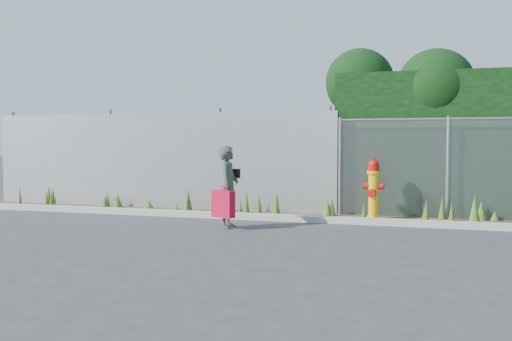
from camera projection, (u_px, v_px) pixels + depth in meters
name	position (u px, v px, depth m)	size (l,w,h in m)	color
ground	(248.00, 235.00, 9.45)	(80.00, 80.00, 0.00)	#353538
curb	(277.00, 218.00, 11.17)	(16.00, 0.22, 0.12)	#A29E92
weed_strip	(303.00, 210.00, 11.75)	(16.00, 1.37, 0.55)	#443527
corrugated_fence	(155.00, 161.00, 13.22)	(8.50, 0.21, 2.30)	#ABAEB3
chainlink_fence	(505.00, 168.00, 11.01)	(6.50, 0.07, 2.05)	gray
hedge	(512.00, 120.00, 11.87)	(7.67, 2.06, 3.81)	black
fire_hydrant	(373.00, 190.00, 11.22)	(0.41, 0.37, 1.23)	#EDB10C
woman	(228.00, 187.00, 10.22)	(0.54, 0.35, 1.48)	#10684D
red_tote_bag	(223.00, 204.00, 10.04)	(0.43, 0.16, 0.56)	#A9092C
black_shoulder_bag	(234.00, 173.00, 10.44)	(0.22, 0.09, 0.17)	black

